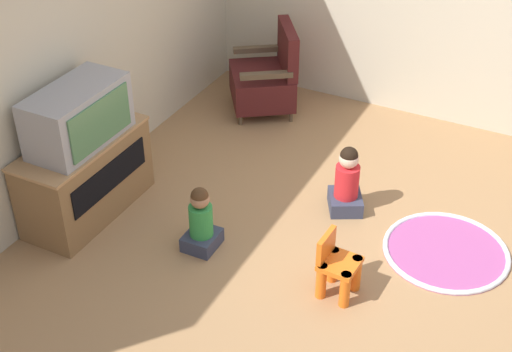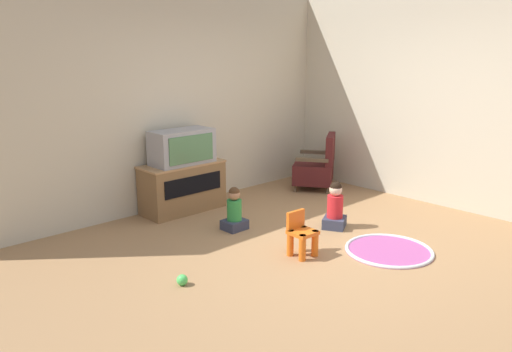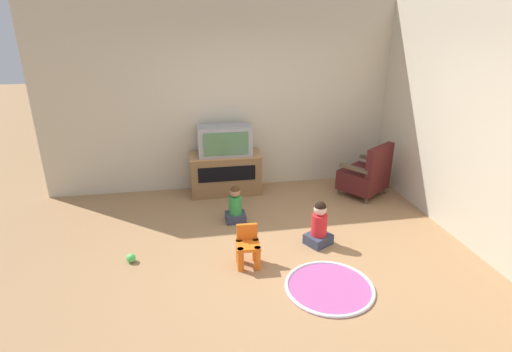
# 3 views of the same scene
# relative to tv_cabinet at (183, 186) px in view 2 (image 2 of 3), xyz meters

# --- Properties ---
(ground_plane) EXTENTS (30.00, 30.00, 0.00)m
(ground_plane) POSITION_rel_tv_cabinet_xyz_m (0.32, -2.12, -0.33)
(ground_plane) COLOR #9E754C
(wall_back) EXTENTS (5.45, 0.12, 2.83)m
(wall_back) POSITION_rel_tv_cabinet_xyz_m (0.05, 0.32, 1.09)
(wall_back) COLOR beige
(wall_back) RESTS_ON ground_plane
(wall_right) EXTENTS (0.12, 5.49, 2.83)m
(wall_right) POSITION_rel_tv_cabinet_xyz_m (2.71, -2.37, 1.09)
(wall_right) COLOR beige
(wall_right) RESTS_ON ground_plane
(tv_cabinet) EXTENTS (1.09, 0.49, 0.63)m
(tv_cabinet) POSITION_rel_tv_cabinet_xyz_m (0.00, 0.00, 0.00)
(tv_cabinet) COLOR brown
(tv_cabinet) RESTS_ON ground_plane
(television) EXTENTS (0.80, 0.41, 0.43)m
(television) POSITION_rel_tv_cabinet_xyz_m (0.00, -0.02, 0.52)
(television) COLOR #939399
(television) RESTS_ON tv_cabinet
(black_armchair) EXTENTS (0.85, 0.83, 0.83)m
(black_armchair) POSITION_rel_tv_cabinet_xyz_m (2.09, -0.49, -0.00)
(black_armchair) COLOR brown
(black_armchair) RESTS_ON ground_plane
(yellow_kid_chair) EXTENTS (0.26, 0.26, 0.45)m
(yellow_kid_chair) POSITION_rel_tv_cabinet_xyz_m (0.02, -2.03, -0.13)
(yellow_kid_chair) COLOR orange
(yellow_kid_chair) RESTS_ON ground_plane
(play_mat) EXTENTS (0.91, 0.91, 0.04)m
(play_mat) POSITION_rel_tv_cabinet_xyz_m (0.77, -2.60, -0.32)
(play_mat) COLOR #A54C8C
(play_mat) RESTS_ON ground_plane
(child_watching_left) EXTENTS (0.37, 0.35, 0.56)m
(child_watching_left) POSITION_rel_tv_cabinet_xyz_m (0.93, -1.75, -0.09)
(child_watching_left) COLOR #33384C
(child_watching_left) RESTS_ON ground_plane
(child_watching_center) EXTENTS (0.27, 0.23, 0.51)m
(child_watching_center) POSITION_rel_tv_cabinet_xyz_m (0.02, -0.99, -0.11)
(child_watching_center) COLOR #33384C
(child_watching_center) RESTS_ON ground_plane
(toy_ball) EXTENTS (0.10, 0.10, 0.10)m
(toy_ball) POSITION_rel_tv_cabinet_xyz_m (-1.25, -1.76, -0.28)
(toy_ball) COLOR #4CCC59
(toy_ball) RESTS_ON ground_plane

